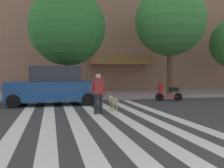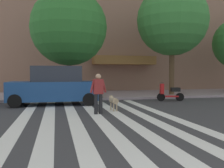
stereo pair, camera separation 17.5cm
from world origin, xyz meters
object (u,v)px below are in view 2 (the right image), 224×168
at_px(street_tree_middle, 172,20).
at_px(dog_on_leash, 113,101).
at_px(pedestrian_dog_walker, 98,91).
at_px(street_tree_nearest, 69,28).
at_px(parked_scooter, 170,93).
at_px(parked_car_behind_first, 55,86).

xyz_separation_m(street_tree_middle, dog_on_leash, (-5.56, -5.43, -4.94)).
height_order(street_tree_middle, pedestrian_dog_walker, street_tree_middle).
height_order(street_tree_nearest, pedestrian_dog_walker, street_tree_nearest).
bearing_deg(dog_on_leash, street_tree_middle, 44.32).
distance_m(parked_scooter, dog_on_leash, 5.00).
bearing_deg(street_tree_nearest, parked_car_behind_first, -111.31).
height_order(parked_scooter, dog_on_leash, parked_scooter).
bearing_deg(parked_car_behind_first, street_tree_middle, 18.96).
relative_size(street_tree_nearest, dog_on_leash, 6.81).
distance_m(pedestrian_dog_walker, dog_on_leash, 1.22).
relative_size(street_tree_middle, pedestrian_dog_walker, 4.72).
bearing_deg(parked_scooter, parked_car_behind_first, -178.84).
relative_size(parked_car_behind_first, pedestrian_dog_walker, 2.79).
bearing_deg(street_tree_middle, parked_car_behind_first, -161.04).
distance_m(street_tree_nearest, dog_on_leash, 6.59).
xyz_separation_m(street_tree_middle, pedestrian_dog_walker, (-6.37, -6.20, -4.46)).
xyz_separation_m(street_tree_nearest, street_tree_middle, (7.23, 0.50, 0.89)).
bearing_deg(parked_scooter, street_tree_nearest, 159.69).
xyz_separation_m(parked_car_behind_first, parked_scooter, (6.71, 0.14, -0.49)).
bearing_deg(street_tree_nearest, street_tree_middle, 3.96).
xyz_separation_m(parked_scooter, street_tree_nearest, (-5.82, 2.15, 4.02)).
bearing_deg(street_tree_nearest, pedestrian_dog_walker, -81.47).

